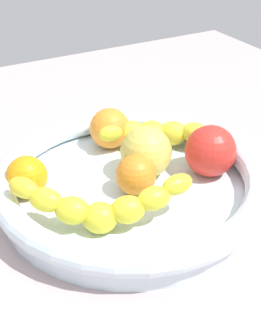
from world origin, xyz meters
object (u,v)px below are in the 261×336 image
(banana_draped_left, at_px, (100,204))
(apple_yellow, at_px, (146,152))
(fruit_bowl, at_px, (130,183))
(orange_front, at_px, (110,128))
(tomato_red, at_px, (210,151))
(banana_draped_right, at_px, (163,133))
(orange_mid_left, at_px, (27,176))
(orange_mid_right, at_px, (134,175))

(banana_draped_left, xyz_separation_m, apple_yellow, (0.07, -0.11, 0.00))
(fruit_bowl, bearing_deg, banana_draped_left, 128.00)
(orange_front, relative_size, tomato_red, 0.86)
(banana_draped_right, bearing_deg, orange_mid_left, 94.40)
(apple_yellow, bearing_deg, orange_mid_left, 78.35)
(orange_mid_right, height_order, tomato_red, tomato_red)
(banana_draped_right, xyz_separation_m, orange_mid_left, (-0.02, 0.22, -0.00))
(orange_front, bearing_deg, orange_mid_right, 167.34)
(orange_mid_right, bearing_deg, orange_mid_left, 62.47)
(orange_mid_left, distance_m, apple_yellow, 0.16)
(orange_front, xyz_separation_m, orange_mid_left, (-0.06, 0.15, -0.00))
(orange_mid_right, distance_m, apple_yellow, 0.05)
(tomato_red, bearing_deg, orange_front, 32.69)
(orange_front, height_order, apple_yellow, apple_yellow)
(banana_draped_left, bearing_deg, fruit_bowl, -52.00)
(orange_mid_right, relative_size, apple_yellow, 0.75)
(fruit_bowl, relative_size, banana_draped_right, 2.16)
(banana_draped_left, relative_size, orange_mid_right, 3.85)
(orange_mid_left, bearing_deg, apple_yellow, -101.65)
(banana_draped_right, xyz_separation_m, tomato_red, (-0.09, -0.02, 0.01))
(fruit_bowl, height_order, tomato_red, tomato_red)
(orange_front, distance_m, orange_mid_left, 0.17)
(orange_mid_left, relative_size, tomato_red, 0.76)
(banana_draped_right, relative_size, orange_front, 2.76)
(tomato_red, bearing_deg, orange_mid_right, 85.88)
(orange_mid_right, bearing_deg, fruit_bowl, -8.92)
(orange_mid_left, bearing_deg, banana_draped_right, -85.60)
(apple_yellow, relative_size, tomato_red, 1.00)
(fruit_bowl, xyz_separation_m, banana_draped_right, (0.07, -0.09, 0.02))
(fruit_bowl, bearing_deg, orange_mid_right, 171.08)
(banana_draped_right, distance_m, orange_mid_right, 0.13)
(orange_mid_left, bearing_deg, orange_mid_right, -117.53)
(banana_draped_right, xyz_separation_m, orange_mid_right, (-0.08, 0.10, -0.00))
(banana_draped_right, bearing_deg, tomato_red, -166.93)
(banana_draped_left, relative_size, tomato_red, 2.89)
(orange_front, bearing_deg, banana_draped_right, -124.75)
(apple_yellow, xyz_separation_m, tomato_red, (-0.04, -0.08, 0.00))
(banana_draped_right, relative_size, tomato_red, 2.37)
(banana_draped_left, xyz_separation_m, tomato_red, (0.03, -0.19, 0.00))
(banana_draped_left, distance_m, orange_mid_right, 0.08)
(banana_draped_left, relative_size, orange_front, 3.35)
(orange_mid_left, bearing_deg, banana_draped_left, -152.83)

